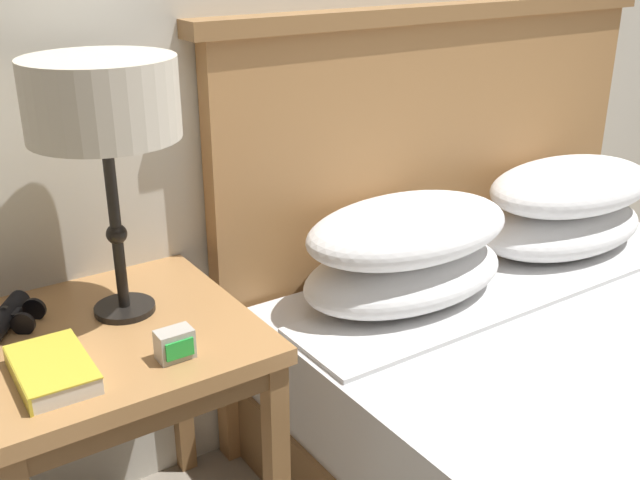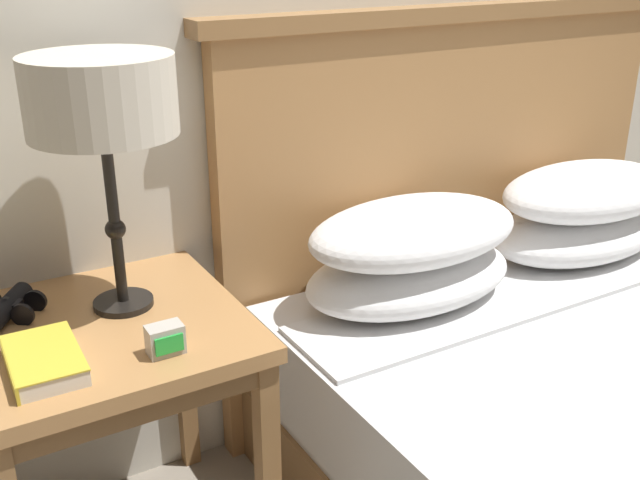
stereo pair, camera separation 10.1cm
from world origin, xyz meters
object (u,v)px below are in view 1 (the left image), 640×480
object	(u,v)px
book_on_nightstand	(51,370)
alarm_clock	(175,344)
nightstand	(109,364)
binoculars_pair	(7,316)
table_lamp	(102,105)

from	to	relation	value
book_on_nightstand	alarm_clock	bearing A→B (deg)	-15.37
nightstand	book_on_nightstand	distance (m)	0.22
binoculars_pair	table_lamp	bearing A→B (deg)	-17.87
binoculars_pair	alarm_clock	distance (m)	0.39
table_lamp	binoculars_pair	world-z (taller)	table_lamp
binoculars_pair	nightstand	bearing A→B (deg)	-37.09
nightstand	table_lamp	size ratio (longest dim) A/B	1.17
book_on_nightstand	alarm_clock	size ratio (longest dim) A/B	3.01
alarm_clock	table_lamp	bearing A→B (deg)	93.04
table_lamp	nightstand	bearing A→B (deg)	-141.32
book_on_nightstand	alarm_clock	distance (m)	0.23
table_lamp	alarm_clock	world-z (taller)	table_lamp
binoculars_pair	alarm_clock	world-z (taller)	alarm_clock
table_lamp	book_on_nightstand	world-z (taller)	table_lamp
nightstand	book_on_nightstand	xyz separation A→B (m)	(-0.14, -0.13, 0.10)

